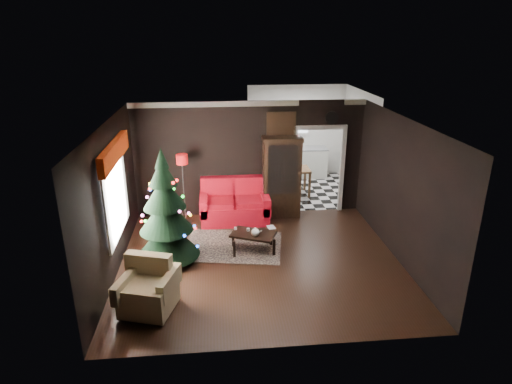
{
  "coord_description": "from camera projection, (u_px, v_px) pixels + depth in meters",
  "views": [
    {
      "loc": [
        -0.84,
        -7.59,
        4.33
      ],
      "look_at": [
        0.0,
        0.9,
        1.15
      ],
      "focal_mm": 30.61,
      "sensor_mm": 36.0,
      "label": 1
    }
  ],
  "objects": [
    {
      "name": "wall_clock",
      "position": [
        332.0,
        118.0,
        10.3
      ],
      "size": [
        0.32,
        0.32,
        0.06
      ],
      "primitive_type": "cylinder",
      "color": "white",
      "rests_on": "wall_back"
    },
    {
      "name": "wall_front",
      "position": [
        281.0,
        263.0,
        5.85
      ],
      "size": [
        5.5,
        0.0,
        5.5
      ],
      "primitive_type": "plane",
      "rotation": [
        -1.57,
        0.0,
        0.0
      ],
      "color": "black",
      "rests_on": "ground"
    },
    {
      "name": "christmas_tree",
      "position": [
        165.0,
        211.0,
        8.39
      ],
      "size": [
        1.6,
        1.6,
        2.37
      ],
      "primitive_type": null,
      "rotation": [
        0.0,
        0.0,
        -0.36
      ],
      "color": "black",
      "rests_on": "ground"
    },
    {
      "name": "wall_back",
      "position": [
        250.0,
        159.0,
        10.51
      ],
      "size": [
        5.5,
        0.0,
        5.5
      ],
      "primitive_type": "plane",
      "rotation": [
        1.57,
        0.0,
        0.0
      ],
      "color": "black",
      "rests_on": "ground"
    },
    {
      "name": "wall_right",
      "position": [
        402.0,
        191.0,
        8.44
      ],
      "size": [
        0.0,
        5.5,
        5.5
      ],
      "primitive_type": "plane",
      "rotation": [
        1.57,
        0.0,
        -1.57
      ],
      "color": "black",
      "rests_on": "ground"
    },
    {
      "name": "cup_b",
      "position": [
        248.0,
        230.0,
        9.06
      ],
      "size": [
        0.08,
        0.08,
        0.06
      ],
      "primitive_type": "cylinder",
      "rotation": [
        0.0,
        0.0,
        -0.16
      ],
      "color": "silver",
      "rests_on": "coffee_table"
    },
    {
      "name": "cup_a",
      "position": [
        235.0,
        228.0,
        9.12
      ],
      "size": [
        0.07,
        0.07,
        0.05
      ],
      "primitive_type": "cylinder",
      "rotation": [
        0.0,
        0.0,
        -0.12
      ],
      "color": "white",
      "rests_on": "coffee_table"
    },
    {
      "name": "kitchen_counter",
      "position": [
        297.0,
        163.0,
        13.52
      ],
      "size": [
        1.8,
        0.6,
        0.9
      ],
      "primitive_type": "cube",
      "color": "white",
      "rests_on": "ground"
    },
    {
      "name": "floor",
      "position": [
        260.0,
        262.0,
        8.67
      ],
      "size": [
        5.5,
        5.5,
        0.0
      ],
      "primitive_type": "plane",
      "color": "black",
      "rests_on": "ground"
    },
    {
      "name": "floor_lamp",
      "position": [
        184.0,
        189.0,
        10.19
      ],
      "size": [
        0.34,
        0.34,
        1.69
      ],
      "primitive_type": null,
      "rotation": [
        0.0,
        0.0,
        -0.21
      ],
      "color": "#282828",
      "rests_on": "ground"
    },
    {
      "name": "ceiling",
      "position": [
        261.0,
        122.0,
        7.69
      ],
      "size": [
        5.5,
        5.5,
        0.0
      ],
      "primitive_type": "plane",
      "rotation": [
        3.14,
        0.0,
        0.0
      ],
      "color": "white",
      "rests_on": "ground"
    },
    {
      "name": "kitchen_floor",
      "position": [
        304.0,
        190.0,
        12.56
      ],
      "size": [
        3.0,
        3.0,
        0.0
      ],
      "primitive_type": "plane",
      "color": "silver",
      "rests_on": "ground"
    },
    {
      "name": "loveseat",
      "position": [
        235.0,
        201.0,
        10.37
      ],
      "size": [
        1.7,
        0.9,
        1.0
      ],
      "primitive_type": null,
      "color": "maroon",
      "rests_on": "ground"
    },
    {
      "name": "doorway",
      "position": [
        318.0,
        171.0,
        10.79
      ],
      "size": [
        1.1,
        0.1,
        2.1
      ],
      "primitive_type": null,
      "color": "silver",
      "rests_on": "ground"
    },
    {
      "name": "kitchen_window",
      "position": [
        297.0,
        122.0,
        13.32
      ],
      "size": [
        0.7,
        0.06,
        0.7
      ],
      "primitive_type": "cube",
      "color": "white",
      "rests_on": "ground"
    },
    {
      "name": "kitchen_table",
      "position": [
        296.0,
        181.0,
        12.12
      ],
      "size": [
        0.7,
        0.7,
        0.75
      ],
      "primitive_type": null,
      "color": "brown",
      "rests_on": "ground"
    },
    {
      "name": "coffee_table",
      "position": [
        253.0,
        242.0,
        9.03
      ],
      "size": [
        1.02,
        0.83,
        0.4
      ],
      "primitive_type": null,
      "rotation": [
        0.0,
        0.0,
        -0.41
      ],
      "color": "black",
      "rests_on": "rug"
    },
    {
      "name": "rug",
      "position": [
        233.0,
        246.0,
        9.3
      ],
      "size": [
        2.27,
        1.81,
        0.01
      ],
      "primitive_type": "cube",
      "rotation": [
        0.0,
        0.0,
        -0.17
      ],
      "color": "#5C4757",
      "rests_on": "ground"
    },
    {
      "name": "teapot",
      "position": [
        255.0,
        232.0,
        8.81
      ],
      "size": [
        0.19,
        0.19,
        0.18
      ],
      "primitive_type": null,
      "rotation": [
        0.0,
        0.0,
        -0.04
      ],
      "color": "white",
      "rests_on": "coffee_table"
    },
    {
      "name": "curio_cabinet",
      "position": [
        281.0,
        179.0,
        10.53
      ],
      "size": [
        0.9,
        0.45,
        1.9
      ],
      "primitive_type": null,
      "color": "black",
      "rests_on": "ground"
    },
    {
      "name": "armchair",
      "position": [
        148.0,
        286.0,
        7.02
      ],
      "size": [
        1.03,
        1.03,
        0.84
      ],
      "primitive_type": null,
      "rotation": [
        0.0,
        0.0,
        -0.3
      ],
      "color": "tan",
      "rests_on": "ground"
    },
    {
      "name": "valance",
      "position": [
        114.0,
        152.0,
        7.82
      ],
      "size": [
        0.12,
        2.1,
        0.35
      ],
      "primitive_type": "cube",
      "color": "#A22808",
      "rests_on": "wall_left"
    },
    {
      "name": "wall_left",
      "position": [
        111.0,
        201.0,
        7.93
      ],
      "size": [
        0.0,
        5.5,
        5.5
      ],
      "primitive_type": "plane",
      "rotation": [
        1.57,
        0.0,
        1.57
      ],
      "color": "black",
      "rests_on": "ground"
    },
    {
      "name": "book",
      "position": [
        268.0,
        224.0,
        9.15
      ],
      "size": [
        0.15,
        0.04,
        0.21
      ],
      "primitive_type": "imported",
      "rotation": [
        0.0,
        0.0,
        0.19
      ],
      "color": "#8F705F",
      "rests_on": "coffee_table"
    },
    {
      "name": "left_window",
      "position": [
        115.0,
        195.0,
        8.1
      ],
      "size": [
        0.05,
        1.6,
        1.4
      ],
      "primitive_type": "cube",
      "color": "white",
      "rests_on": "wall_left"
    },
    {
      "name": "painting",
      "position": [
        281.0,
        124.0,
        10.24
      ],
      "size": [
        0.62,
        0.05,
        0.52
      ],
      "primitive_type": "cube",
      "color": "#A05C34",
      "rests_on": "wall_back"
    }
  ]
}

